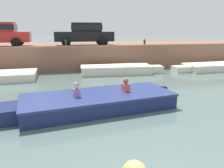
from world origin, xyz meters
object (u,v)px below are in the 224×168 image
object	(u,v)px
car_left_inner_black	(85,33)
mooring_bollard_mid	(66,43)
mooring_bollard_east	(145,42)
boat_moored_east_cream	(218,67)
boat_moored_central_cream	(119,69)
motorboat_passing	(92,102)

from	to	relation	value
car_left_inner_black	mooring_bollard_mid	world-z (taller)	car_left_inner_black
car_left_inner_black	mooring_bollard_east	distance (m)	4.23
mooring_bollard_mid	boat_moored_east_cream	bearing A→B (deg)	-10.71
boat_moored_central_cream	mooring_bollard_mid	distance (m)	3.87
car_left_inner_black	motorboat_passing	bearing A→B (deg)	-95.02
boat_moored_central_cream	boat_moored_east_cream	xyz separation A→B (m)	(6.87, -0.27, -0.04)
boat_moored_east_cream	mooring_bollard_east	distance (m)	5.25
boat_moored_central_cream	motorboat_passing	xyz separation A→B (m)	(-2.54, -5.91, 0.01)
boat_moored_central_cream	boat_moored_east_cream	distance (m)	6.88
boat_moored_central_cream	mooring_bollard_east	xyz separation A→B (m)	(2.25, 1.62, 1.57)
motorboat_passing	mooring_bollard_east	size ratio (longest dim) A/B	14.11
boat_moored_central_cream	mooring_bollard_mid	size ratio (longest dim) A/B	11.71
boat_moored_east_cream	mooring_bollard_mid	distance (m)	10.31
motorboat_passing	car_left_inner_black	xyz separation A→B (m)	(0.76, 8.65, 2.17)
boat_moored_east_cream	car_left_inner_black	distance (m)	9.43
motorboat_passing	car_left_inner_black	size ratio (longest dim) A/B	1.55
mooring_bollard_mid	boat_moored_central_cream	bearing A→B (deg)	-27.35
boat_moored_central_cream	boat_moored_east_cream	bearing A→B (deg)	-2.25
mooring_bollard_mid	mooring_bollard_east	xyz separation A→B (m)	(5.39, 0.00, 0.00)
boat_moored_central_cream	motorboat_passing	distance (m)	6.43
boat_moored_east_cream	car_left_inner_black	bearing A→B (deg)	160.82
boat_moored_east_cream	mooring_bollard_east	xyz separation A→B (m)	(-4.62, 1.89, 1.61)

